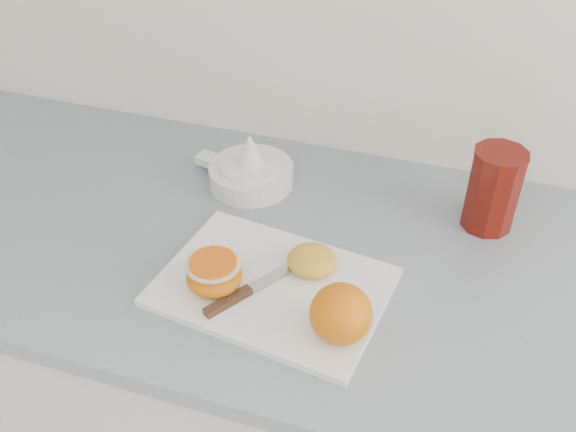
% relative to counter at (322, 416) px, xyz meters
% --- Properties ---
extents(counter, '(2.49, 0.64, 0.89)m').
position_rel_counter_xyz_m(counter, '(0.00, 0.00, 0.00)').
color(counter, silver).
rests_on(counter, ground).
extents(cutting_board, '(0.36, 0.28, 0.01)m').
position_rel_counter_xyz_m(cutting_board, '(-0.06, -0.11, 0.45)').
color(cutting_board, white).
rests_on(cutting_board, counter).
extents(whole_orange, '(0.08, 0.08, 0.08)m').
position_rel_counter_xyz_m(whole_orange, '(0.06, -0.18, 0.50)').
color(whole_orange, '#C75D00').
rests_on(whole_orange, cutting_board).
extents(half_orange, '(0.08, 0.08, 0.05)m').
position_rel_counter_xyz_m(half_orange, '(-0.14, -0.14, 0.48)').
color(half_orange, '#C75D00').
rests_on(half_orange, cutting_board).
extents(squeezed_shell, '(0.08, 0.08, 0.03)m').
position_rel_counter_xyz_m(squeezed_shell, '(-0.02, -0.06, 0.47)').
color(squeezed_shell, gold).
rests_on(squeezed_shell, cutting_board).
extents(paring_knife, '(0.11, 0.16, 0.01)m').
position_rel_counter_xyz_m(paring_knife, '(-0.10, -0.16, 0.46)').
color(paring_knife, '#4F2C1F').
rests_on(paring_knife, cutting_board).
extents(citrus_juicer, '(0.19, 0.15, 0.10)m').
position_rel_counter_xyz_m(citrus_juicer, '(-0.19, 0.14, 0.47)').
color(citrus_juicer, white).
rests_on(citrus_juicer, counter).
extents(red_tumbler, '(0.09, 0.09, 0.14)m').
position_rel_counter_xyz_m(red_tumbler, '(0.23, 0.15, 0.51)').
color(red_tumbler, '#611009').
rests_on(red_tumbler, counter).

